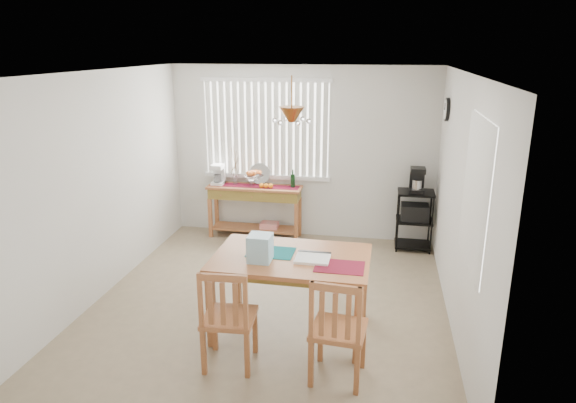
% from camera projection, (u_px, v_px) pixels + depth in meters
% --- Properties ---
extents(ground, '(4.00, 4.50, 0.01)m').
position_uv_depth(ground, '(271.00, 300.00, 6.01)').
color(ground, '#9A8668').
extents(room_shell, '(4.20, 4.70, 2.70)m').
position_uv_depth(room_shell, '(270.00, 158.00, 5.53)').
color(room_shell, silver).
rests_on(room_shell, ground).
extents(sideboard, '(1.44, 0.40, 0.81)m').
position_uv_depth(sideboard, '(255.00, 199.00, 7.86)').
color(sideboard, '#AF683B').
rests_on(sideboard, ground).
extents(sideboard_items, '(1.37, 0.34, 0.62)m').
position_uv_depth(sideboard_items, '(240.00, 177.00, 7.82)').
color(sideboard_items, maroon).
rests_on(sideboard_items, sideboard).
extents(wire_cart, '(0.51, 0.41, 0.87)m').
position_uv_depth(wire_cart, '(415.00, 215.00, 7.40)').
color(wire_cart, black).
rests_on(wire_cart, ground).
extents(cart_items, '(0.20, 0.25, 0.36)m').
position_uv_depth(cart_items, '(417.00, 180.00, 7.26)').
color(cart_items, black).
rests_on(cart_items, wire_cart).
extents(dining_table, '(1.57, 1.02, 0.84)m').
position_uv_depth(dining_table, '(291.00, 265.00, 5.17)').
color(dining_table, '#AF683B').
rests_on(dining_table, ground).
extents(table_items, '(1.19, 0.57, 0.27)m').
position_uv_depth(table_items, '(274.00, 251.00, 5.01)').
color(table_items, '#146D73').
rests_on(table_items, dining_table).
extents(chair_left, '(0.49, 0.49, 1.00)m').
position_uv_depth(chair_left, '(228.00, 318.00, 4.64)').
color(chair_left, '#AF683B').
rests_on(chair_left, ground).
extents(chair_right, '(0.50, 0.50, 1.01)m').
position_uv_depth(chair_right, '(338.00, 330.00, 4.44)').
color(chair_right, '#AF683B').
rests_on(chair_right, ground).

